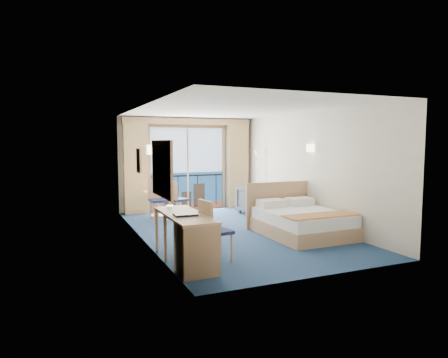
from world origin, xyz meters
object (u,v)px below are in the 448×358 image
nightstand (289,210)px  armchair (255,200)px  desk_chair (212,227)px  table_chair_a (177,197)px  desk (194,242)px  round_table (158,197)px  floor_lamp (258,165)px  bed (301,221)px  table_chair_b (158,196)px

nightstand → armchair: armchair is taller
desk_chair → table_chair_a: desk_chair is taller
desk → table_chair_a: bearing=76.9°
round_table → nightstand: bearing=-35.7°
floor_lamp → round_table: 3.02m
desk_chair → round_table: 4.40m
bed → round_table: size_ratio=2.65×
desk → table_chair_a: (1.05, 4.50, 0.08)m
round_table → table_chair_a: 0.52m
desk → table_chair_b: (0.48, 4.22, 0.16)m
armchair → desk: bearing=31.7°
bed → table_chair_a: (-1.85, 3.09, 0.24)m
nightstand → desk: 4.37m
nightstand → round_table: (-2.85, 2.04, 0.21)m
armchair → table_chair_a: 2.21m
nightstand → round_table: size_ratio=0.81×
nightstand → armchair: bearing=98.6°
armchair → desk_chair: 4.69m
desk_chair → table_chair_b: size_ratio=0.96×
round_table → table_chair_b: 0.55m
bed → floor_lamp: size_ratio=1.15×
armchair → table_chair_a: bearing=-30.2°
bed → desk_chair: 2.69m
round_table → table_chair_b: bearing=-101.8°
armchair → table_chair_a: table_chair_a is taller
bed → desk: bed is taller
nightstand → round_table: round_table is taller
table_chair_b → floor_lamp: bearing=1.9°
desk → desk_chair: bearing=39.0°
nightstand → table_chair_a: (-2.39, 1.80, 0.23)m
desk → desk_chair: 0.58m
bed → armchair: size_ratio=2.41×
desk → desk_chair: (0.44, 0.35, 0.13)m
floor_lamp → desk: floor_lamp is taller
floor_lamp → table_chair_b: floor_lamp is taller
armchair → round_table: (-2.63, 0.62, 0.14)m
desk_chair → round_table: bearing=-10.2°
armchair → table_chair_a: (-2.17, 0.38, 0.15)m
nightstand → floor_lamp: floor_lamp is taller
floor_lamp → table_chair_b: bearing=-174.6°
nightstand → table_chair_a: bearing=143.0°
nightstand → table_chair_a: 3.00m
bed → desk: bearing=-154.0°
round_table → bed: bearing=-55.4°
bed → nightstand: bed is taller
desk_chair → table_chair_b: (0.04, 3.87, 0.02)m
table_chair_b → bed: bearing=-52.8°
floor_lamp → desk_chair: bearing=-126.3°
round_table → table_chair_a: table_chair_a is taller
floor_lamp → desk: bearing=-127.7°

